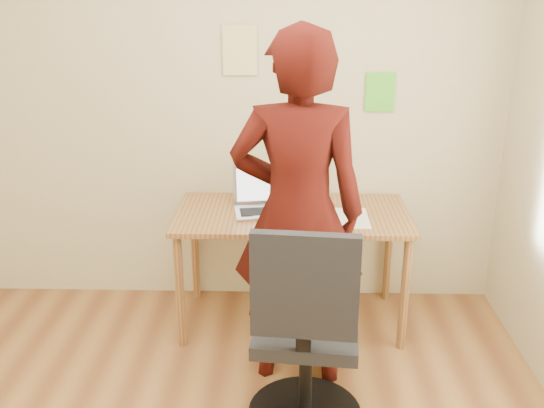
{
  "coord_description": "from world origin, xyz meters",
  "views": [
    {
      "loc": [
        0.37,
        -2.03,
        2.04
      ],
      "look_at": [
        0.29,
        0.95,
        0.95
      ],
      "focal_mm": 40.0,
      "sensor_mm": 36.0,
      "label": 1
    }
  ],
  "objects_px": {
    "desk": "(292,226)",
    "person": "(298,213)",
    "phone": "(323,222)",
    "office_chair": "(305,344)",
    "laptop": "(264,202)"
  },
  "relations": [
    {
      "from": "person",
      "to": "laptop",
      "type": "bearing_deg",
      "value": -67.74
    },
    {
      "from": "phone",
      "to": "person",
      "type": "xyz_separation_m",
      "value": [
        -0.15,
        -0.37,
        0.2
      ]
    },
    {
      "from": "desk",
      "to": "office_chair",
      "type": "relative_size",
      "value": 1.29
    },
    {
      "from": "desk",
      "to": "phone",
      "type": "relative_size",
      "value": 10.18
    },
    {
      "from": "desk",
      "to": "office_chair",
      "type": "bearing_deg",
      "value": -86.61
    },
    {
      "from": "person",
      "to": "office_chair",
      "type": "bearing_deg",
      "value": 97.99
    },
    {
      "from": "laptop",
      "to": "person",
      "type": "distance_m",
      "value": 0.62
    },
    {
      "from": "desk",
      "to": "person",
      "type": "relative_size",
      "value": 0.74
    },
    {
      "from": "phone",
      "to": "office_chair",
      "type": "relative_size",
      "value": 0.13
    },
    {
      "from": "office_chair",
      "to": "person",
      "type": "distance_m",
      "value": 0.66
    },
    {
      "from": "laptop",
      "to": "phone",
      "type": "bearing_deg",
      "value": -38.97
    },
    {
      "from": "desk",
      "to": "phone",
      "type": "distance_m",
      "value": 0.26
    },
    {
      "from": "phone",
      "to": "office_chair",
      "type": "height_order",
      "value": "office_chair"
    },
    {
      "from": "desk",
      "to": "office_chair",
      "type": "distance_m",
      "value": 1.01
    },
    {
      "from": "laptop",
      "to": "office_chair",
      "type": "relative_size",
      "value": 0.36
    }
  ]
}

